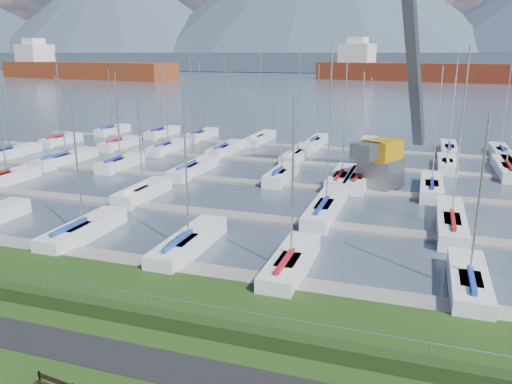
% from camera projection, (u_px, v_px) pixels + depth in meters
% --- Properties ---
extents(path, '(160.00, 2.00, 0.04)m').
position_uv_depth(path, '(137.00, 361.00, 19.81)').
color(path, black).
rests_on(path, grass).
extents(water, '(800.00, 540.00, 0.20)m').
position_uv_depth(water, '(406.00, 77.00, 260.19)').
color(water, '#455365').
extents(hedge, '(80.00, 0.70, 0.70)m').
position_uv_depth(hedge, '(168.00, 321.00, 22.10)').
color(hedge, '#1E3613').
rests_on(hedge, grass).
extents(fence, '(80.00, 0.04, 0.04)m').
position_uv_depth(fence, '(171.00, 299.00, 22.23)').
color(fence, '#9B9DA3').
rests_on(fence, grass).
extents(foothill, '(900.00, 80.00, 12.00)m').
position_uv_depth(foothill, '(411.00, 62.00, 322.42)').
color(foothill, '#3F4B5D').
rests_on(foothill, water).
extents(mountains, '(1190.00, 360.00, 115.00)m').
position_uv_depth(mountains, '(429.00, 5.00, 377.40)').
color(mountains, '#3A4655').
rests_on(mountains, water).
extents(docks, '(90.00, 41.60, 0.25)m').
position_uv_depth(docks, '(304.00, 187.00, 46.37)').
color(docks, slate).
rests_on(docks, water).
extents(crane, '(6.29, 13.47, 22.35)m').
position_uv_depth(crane, '(390.00, 126.00, 45.72)').
color(crane, slate).
rests_on(crane, water).
extents(cargo_ship_west, '(100.11, 33.88, 21.50)m').
position_uv_depth(cargo_ship_west, '(79.00, 70.00, 244.19)').
color(cargo_ship_west, maroon).
rests_on(cargo_ship_west, water).
extents(cargo_ship_mid, '(113.12, 40.10, 21.50)m').
position_uv_depth(cargo_ship_mid, '(432.00, 73.00, 218.79)').
color(cargo_ship_mid, maroon).
rests_on(cargo_ship_mid, water).
extents(sailboat_fleet, '(75.85, 49.99, 13.77)m').
position_uv_depth(sailboat_fleet, '(310.00, 122.00, 47.91)').
color(sailboat_fleet, maroon).
rests_on(sailboat_fleet, water).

